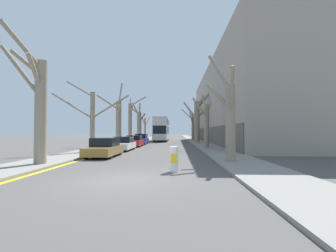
{
  "coord_description": "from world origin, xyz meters",
  "views": [
    {
      "loc": [
        2.01,
        -8.25,
        1.78
      ],
      "look_at": [
        0.52,
        29.63,
        2.78
      ],
      "focal_mm": 24.0,
      "sensor_mm": 36.0,
      "label": 1
    }
  ],
  "objects_px": {
    "street_tree_left_1": "(92,118)",
    "parked_car_1": "(123,144)",
    "parked_car_0": "(105,148)",
    "parked_car_2": "(134,141)",
    "street_tree_right_2": "(197,119)",
    "traffic_bollard": "(174,159)",
    "street_tree_left_0": "(38,105)",
    "parked_car_3": "(141,139)",
    "street_tree_left_2": "(118,119)",
    "street_tree_right_0": "(229,117)",
    "double_decker_bus": "(162,128)",
    "street_tree_left_3": "(131,121)",
    "street_tree_right_1": "(206,124)",
    "street_tree_left_5": "(145,127)",
    "street_tree_right_3": "(192,125)",
    "street_tree_left_4": "(139,124)"
  },
  "relations": [
    {
      "from": "street_tree_right_1",
      "to": "parked_car_1",
      "type": "distance_m",
      "value": 8.87
    },
    {
      "from": "street_tree_left_5",
      "to": "street_tree_right_3",
      "type": "relative_size",
      "value": 0.98
    },
    {
      "from": "street_tree_right_2",
      "to": "traffic_bollard",
      "type": "relative_size",
      "value": 7.42
    },
    {
      "from": "street_tree_left_0",
      "to": "parked_car_2",
      "type": "bearing_deg",
      "value": 82.46
    },
    {
      "from": "street_tree_left_0",
      "to": "street_tree_left_1",
      "type": "xyz_separation_m",
      "value": [
        -0.02,
        7.47,
        -0.28
      ]
    },
    {
      "from": "street_tree_left_3",
      "to": "parked_car_1",
      "type": "bearing_deg",
      "value": -81.15
    },
    {
      "from": "street_tree_left_4",
      "to": "parked_car_2",
      "type": "bearing_deg",
      "value": -82.49
    },
    {
      "from": "double_decker_bus",
      "to": "traffic_bollard",
      "type": "height_order",
      "value": "double_decker_bus"
    },
    {
      "from": "street_tree_left_2",
      "to": "street_tree_right_0",
      "type": "height_order",
      "value": "street_tree_left_2"
    },
    {
      "from": "street_tree_left_1",
      "to": "parked_car_1",
      "type": "xyz_separation_m",
      "value": [
        2.09,
        2.71,
        -2.31
      ]
    },
    {
      "from": "street_tree_left_4",
      "to": "parked_car_0",
      "type": "bearing_deg",
      "value": -85.68
    },
    {
      "from": "street_tree_left_0",
      "to": "street_tree_left_3",
      "type": "xyz_separation_m",
      "value": [
        0.04,
        23.29,
        0.29
      ]
    },
    {
      "from": "traffic_bollard",
      "to": "street_tree_left_2",
      "type": "bearing_deg",
      "value": 112.41
    },
    {
      "from": "parked_car_1",
      "to": "parked_car_2",
      "type": "xyz_separation_m",
      "value": [
        0.0,
        5.52,
        0.02
      ]
    },
    {
      "from": "street_tree_right_1",
      "to": "double_decker_bus",
      "type": "height_order",
      "value": "street_tree_right_1"
    },
    {
      "from": "street_tree_left_1",
      "to": "street_tree_right_0",
      "type": "bearing_deg",
      "value": -29.68
    },
    {
      "from": "street_tree_left_1",
      "to": "street_tree_left_2",
      "type": "height_order",
      "value": "street_tree_left_2"
    },
    {
      "from": "parked_car_0",
      "to": "parked_car_2",
      "type": "distance_m",
      "value": 11.21
    },
    {
      "from": "street_tree_left_1",
      "to": "street_tree_left_4",
      "type": "distance_m",
      "value": 23.3
    },
    {
      "from": "street_tree_right_1",
      "to": "double_decker_bus",
      "type": "relative_size",
      "value": 0.5
    },
    {
      "from": "street_tree_left_4",
      "to": "street_tree_right_3",
      "type": "distance_m",
      "value": 11.49
    },
    {
      "from": "street_tree_left_2",
      "to": "street_tree_right_0",
      "type": "xyz_separation_m",
      "value": [
        10.23,
        -14.17,
        -0.67
      ]
    },
    {
      "from": "parked_car_0",
      "to": "parked_car_2",
      "type": "relative_size",
      "value": 1.01
    },
    {
      "from": "parked_car_1",
      "to": "street_tree_left_1",
      "type": "bearing_deg",
      "value": -127.68
    },
    {
      "from": "double_decker_bus",
      "to": "parked_car_2",
      "type": "xyz_separation_m",
      "value": [
        -2.23,
        -16.32,
        -1.86
      ]
    },
    {
      "from": "parked_car_1",
      "to": "traffic_bollard",
      "type": "height_order",
      "value": "parked_car_1"
    },
    {
      "from": "street_tree_right_0",
      "to": "street_tree_right_3",
      "type": "height_order",
      "value": "street_tree_right_3"
    },
    {
      "from": "street_tree_left_2",
      "to": "street_tree_right_3",
      "type": "distance_m",
      "value": 22.41
    },
    {
      "from": "street_tree_right_0",
      "to": "street_tree_left_0",
      "type": "bearing_deg",
      "value": -171.15
    },
    {
      "from": "parked_car_2",
      "to": "traffic_bollard",
      "type": "bearing_deg",
      "value": -73.53
    },
    {
      "from": "street_tree_right_2",
      "to": "parked_car_1",
      "type": "bearing_deg",
      "value": -119.89
    },
    {
      "from": "double_decker_bus",
      "to": "parked_car_3",
      "type": "xyz_separation_m",
      "value": [
        -2.23,
        -11.0,
        -1.8
      ]
    },
    {
      "from": "parked_car_1",
      "to": "street_tree_left_3",
      "type": "bearing_deg",
      "value": 98.85
    },
    {
      "from": "street_tree_left_3",
      "to": "parked_car_2",
      "type": "relative_size",
      "value": 1.9
    },
    {
      "from": "street_tree_left_1",
      "to": "street_tree_right_1",
      "type": "distance_m",
      "value": 11.57
    },
    {
      "from": "street_tree_right_3",
      "to": "parked_car_2",
      "type": "distance_m",
      "value": 21.78
    },
    {
      "from": "street_tree_left_3",
      "to": "parked_car_2",
      "type": "xyz_separation_m",
      "value": [
        2.04,
        -7.6,
        -2.86
      ]
    },
    {
      "from": "street_tree_left_0",
      "to": "street_tree_left_1",
      "type": "distance_m",
      "value": 7.47
    },
    {
      "from": "street_tree_right_0",
      "to": "parked_car_2",
      "type": "relative_size",
      "value": 1.57
    },
    {
      "from": "parked_car_1",
      "to": "street_tree_right_2",
      "type": "bearing_deg",
      "value": 60.11
    },
    {
      "from": "street_tree_left_0",
      "to": "traffic_bollard",
      "type": "distance_m",
      "value": 7.73
    },
    {
      "from": "street_tree_left_3",
      "to": "street_tree_right_0",
      "type": "xyz_separation_m",
      "value": [
        10.24,
        -21.69,
        -0.85
      ]
    },
    {
      "from": "street_tree_left_0",
      "to": "parked_car_3",
      "type": "bearing_deg",
      "value": 84.36
    },
    {
      "from": "street_tree_right_0",
      "to": "parked_car_2",
      "type": "distance_m",
      "value": 16.43
    },
    {
      "from": "street_tree_left_2",
      "to": "traffic_bollard",
      "type": "xyz_separation_m",
      "value": [
        7.07,
        -17.16,
        -2.76
      ]
    },
    {
      "from": "street_tree_right_3",
      "to": "street_tree_left_2",
      "type": "bearing_deg",
      "value": -117.81
    },
    {
      "from": "street_tree_left_3",
      "to": "street_tree_left_2",
      "type": "bearing_deg",
      "value": -89.88
    },
    {
      "from": "street_tree_left_2",
      "to": "street_tree_right_0",
      "type": "bearing_deg",
      "value": -54.19
    },
    {
      "from": "street_tree_left_5",
      "to": "parked_car_1",
      "type": "bearing_deg",
      "value": -85.76
    },
    {
      "from": "parked_car_1",
      "to": "parked_car_0",
      "type": "bearing_deg",
      "value": -90.0
    }
  ]
}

